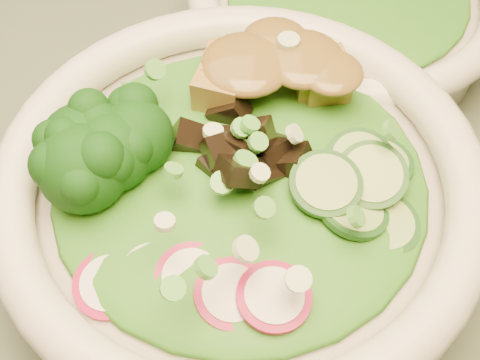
{
  "coord_description": "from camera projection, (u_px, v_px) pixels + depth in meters",
  "views": [
    {
      "loc": [
        -0.15,
        -0.16,
        1.14
      ],
      "look_at": [
        -0.16,
        0.07,
        0.81
      ],
      "focal_mm": 50.0,
      "sensor_mm": 36.0,
      "label": 1
    }
  ],
  "objects": [
    {
      "name": "salad_bowl",
      "position": [
        240.0,
        200.0,
        0.42
      ],
      "size": [
        0.3,
        0.3,
        0.08
      ],
      "rotation": [
        0.0,
        0.0,
        0.38
      ],
      "color": "silver",
      "rests_on": "dining_table"
    },
    {
      "name": "side_bowl",
      "position": [
        345.0,
        9.0,
        0.53
      ],
      "size": [
        0.25,
        0.25,
        0.07
      ],
      "rotation": [
        0.0,
        0.0,
        0.42
      ],
      "color": "silver",
      "rests_on": "dining_table"
    },
    {
      "name": "lettuce_bed",
      "position": [
        240.0,
        179.0,
        0.4
      ],
      "size": [
        0.23,
        0.23,
        0.03
      ],
      "primitive_type": "ellipsoid",
      "color": "#1A6916",
      "rests_on": "salad_bowl"
    },
    {
      "name": "broccoli_florets",
      "position": [
        125.0,
        140.0,
        0.39
      ],
      "size": [
        0.11,
        0.11,
        0.05
      ],
      "primitive_type": null,
      "rotation": [
        0.0,
        0.0,
        0.38
      ],
      "color": "black",
      "rests_on": "salad_bowl"
    },
    {
      "name": "radish_slices",
      "position": [
        211.0,
        284.0,
        0.35
      ],
      "size": [
        0.13,
        0.09,
        0.02
      ],
      "primitive_type": null,
      "rotation": [
        0.0,
        0.0,
        0.38
      ],
      "color": "#9D0C3C",
      "rests_on": "salad_bowl"
    },
    {
      "name": "cucumber_slices",
      "position": [
        363.0,
        192.0,
        0.38
      ],
      "size": [
        0.1,
        0.1,
        0.04
      ],
      "primitive_type": null,
      "rotation": [
        0.0,
        0.0,
        0.38
      ],
      "color": "#A0C16B",
      "rests_on": "salad_bowl"
    },
    {
      "name": "mushroom_heap",
      "position": [
        246.0,
        145.0,
        0.39
      ],
      "size": [
        0.1,
        0.1,
        0.04
      ],
      "primitive_type": null,
      "rotation": [
        0.0,
        0.0,
        0.38
      ],
      "color": "black",
      "rests_on": "salad_bowl"
    },
    {
      "name": "tofu_cubes",
      "position": [
        270.0,
        81.0,
        0.43
      ],
      "size": [
        0.12,
        0.1,
        0.04
      ],
      "primitive_type": null,
      "rotation": [
        0.0,
        0.0,
        0.38
      ],
      "color": "olive",
      "rests_on": "salad_bowl"
    },
    {
      "name": "peanut_sauce",
      "position": [
        271.0,
        65.0,
        0.42
      ],
      "size": [
        0.08,
        0.06,
        0.02
      ],
      "primitive_type": "ellipsoid",
      "color": "brown",
      "rests_on": "tofu_cubes"
    },
    {
      "name": "scallion_garnish",
      "position": [
        240.0,
        151.0,
        0.38
      ],
      "size": [
        0.21,
        0.21,
        0.03
      ],
      "primitive_type": null,
      "color": "#55AB3C",
      "rests_on": "salad_bowl"
    }
  ]
}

